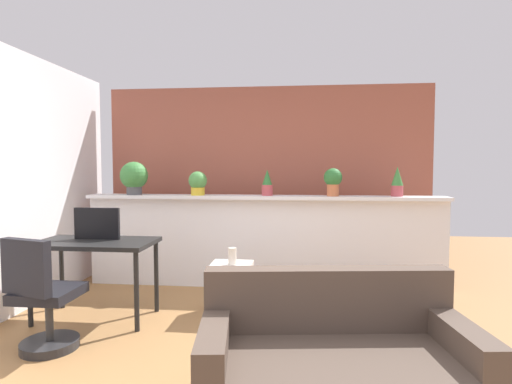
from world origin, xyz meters
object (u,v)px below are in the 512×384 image
object	(u,v)px
potted_plant_3	(333,180)
couch	(335,366)
tv_monitor	(97,224)
office_chair	(43,303)
potted_plant_1	(198,183)
vase_on_shelf	(232,256)
side_cube_shelf	(231,289)
potted_plant_4	(397,182)
potted_plant_0	(134,177)
desk	(95,250)
potted_plant_2	(267,183)

from	to	relation	value
potted_plant_3	couch	bearing A→B (deg)	-94.19
tv_monitor	office_chair	distance (m)	0.94
potted_plant_1	office_chair	bearing A→B (deg)	-113.00
vase_on_shelf	couch	size ratio (longest dim) A/B	0.10
side_cube_shelf	couch	bearing A→B (deg)	-60.28
potted_plant_4	tv_monitor	size ratio (longest dim) A/B	0.77
potted_plant_4	potted_plant_0	bearing A→B (deg)	-178.99
potted_plant_0	potted_plant_3	bearing A→B (deg)	0.23
office_chair	side_cube_shelf	distance (m)	1.64
potted_plant_0	desk	size ratio (longest dim) A/B	0.37
tv_monitor	potted_plant_4	bearing A→B (deg)	19.87
tv_monitor	vase_on_shelf	bearing A→B (deg)	6.03
potted_plant_1	desk	world-z (taller)	potted_plant_1
potted_plant_3	desk	xyz separation A→B (m)	(-2.30, -1.14, -0.63)
potted_plant_4	potted_plant_1	bearing A→B (deg)	-178.54
potted_plant_0	office_chair	world-z (taller)	potted_plant_0
desk	side_cube_shelf	size ratio (longest dim) A/B	2.20
potted_plant_0	potted_plant_4	xyz separation A→B (m)	(3.11, 0.05, -0.05)
potted_plant_0	desk	distance (m)	1.31
potted_plant_3	vase_on_shelf	size ratio (longest dim) A/B	1.96
potted_plant_1	vase_on_shelf	bearing A→B (deg)	-58.18
potted_plant_0	tv_monitor	xyz separation A→B (m)	(0.06, -1.05, -0.43)
side_cube_shelf	tv_monitor	bearing A→B (deg)	-172.95
side_cube_shelf	couch	world-z (taller)	couch
potted_plant_1	potted_plant_2	distance (m)	0.83
potted_plant_0	tv_monitor	bearing A→B (deg)	-86.77
potted_plant_3	tv_monitor	xyz separation A→B (m)	(-2.32, -1.06, -0.39)
potted_plant_0	potted_plant_4	distance (m)	3.11
potted_plant_0	potted_plant_2	bearing A→B (deg)	1.00
potted_plant_3	potted_plant_4	distance (m)	0.73
potted_plant_3	vase_on_shelf	xyz separation A→B (m)	(-1.03, -0.92, -0.71)
office_chair	side_cube_shelf	bearing A→B (deg)	35.59
potted_plant_1	potted_plant_3	size ratio (longest dim) A/B	0.88
potted_plant_2	potted_plant_3	world-z (taller)	potted_plant_3
couch	office_chair	bearing A→B (deg)	165.43
potted_plant_4	vase_on_shelf	world-z (taller)	potted_plant_4
vase_on_shelf	couch	world-z (taller)	couch
potted_plant_0	office_chair	bearing A→B (deg)	-89.66
potted_plant_1	side_cube_shelf	xyz separation A→B (m)	(0.55, -0.89, -1.01)
potted_plant_3	vase_on_shelf	world-z (taller)	potted_plant_3
vase_on_shelf	couch	xyz separation A→B (m)	(0.85, -1.50, -0.30)
tv_monitor	couch	distance (m)	2.62
potted_plant_2	couch	xyz separation A→B (m)	(0.59, -2.44, -0.97)
potted_plant_2	potted_plant_3	size ratio (longest dim) A/B	0.95
potted_plant_1	couch	size ratio (longest dim) A/B	0.17
side_cube_shelf	vase_on_shelf	world-z (taller)	vase_on_shelf
couch	potted_plant_2	bearing A→B (deg)	103.51
side_cube_shelf	vase_on_shelf	xyz separation A→B (m)	(0.02, -0.02, 0.33)
potted_plant_2	couch	distance (m)	2.69
potted_plant_3	desk	distance (m)	2.65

